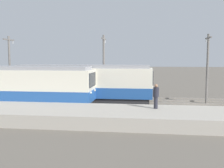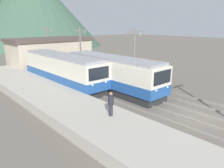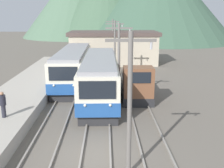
{
  "view_description": "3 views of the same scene",
  "coord_description": "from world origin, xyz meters",
  "px_view_note": "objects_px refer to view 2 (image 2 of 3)",
  "views": [
    {
      "loc": [
        -22.65,
        3.92,
        4.14
      ],
      "look_at": [
        -1.07,
        6.69,
        1.95
      ],
      "focal_mm": 42.0,
      "sensor_mm": 36.0,
      "label": 1
    },
    {
      "loc": [
        -14.32,
        -6.71,
        6.64
      ],
      "look_at": [
        -1.48,
        7.57,
        1.35
      ],
      "focal_mm": 35.0,
      "sensor_mm": 36.0,
      "label": 2
    },
    {
      "loc": [
        0.74,
        -11.79,
        6.86
      ],
      "look_at": [
        1.16,
        7.12,
        1.83
      ],
      "focal_mm": 42.0,
      "sensor_mm": 36.0,
      "label": 3
    }
  ],
  "objects_px": {
    "shunting_locomotive": "(134,75)",
    "catenary_mast_distant": "(48,45)",
    "commuter_train_center": "(112,75)",
    "catenary_mast_far": "(81,50)",
    "person_on_platform": "(111,103)",
    "catenary_mast_mid": "(134,58)",
    "commuter_train_left": "(62,71)"
  },
  "relations": [
    {
      "from": "catenary_mast_mid",
      "to": "catenary_mast_distant",
      "type": "distance_m",
      "value": 18.8
    },
    {
      "from": "commuter_train_left",
      "to": "person_on_platform",
      "type": "bearing_deg",
      "value": -104.31
    },
    {
      "from": "catenary_mast_mid",
      "to": "catenary_mast_distant",
      "type": "height_order",
      "value": "same"
    },
    {
      "from": "commuter_train_center",
      "to": "catenary_mast_mid",
      "type": "xyz_separation_m",
      "value": [
        1.51,
        -1.65,
        1.79
      ]
    },
    {
      "from": "commuter_train_center",
      "to": "shunting_locomotive",
      "type": "relative_size",
      "value": 2.51
    },
    {
      "from": "shunting_locomotive",
      "to": "catenary_mast_distant",
      "type": "distance_m",
      "value": 17.73
    },
    {
      "from": "shunting_locomotive",
      "to": "person_on_platform",
      "type": "xyz_separation_m",
      "value": [
        -8.69,
        -5.88,
        0.48
      ]
    },
    {
      "from": "catenary_mast_distant",
      "to": "person_on_platform",
      "type": "relative_size",
      "value": 3.86
    },
    {
      "from": "catenary_mast_mid",
      "to": "catenary_mast_far",
      "type": "bearing_deg",
      "value": 90.0
    },
    {
      "from": "commuter_train_left",
      "to": "commuter_train_center",
      "type": "relative_size",
      "value": 1.06
    },
    {
      "from": "shunting_locomotive",
      "to": "catenary_mast_distant",
      "type": "relative_size",
      "value": 0.79
    },
    {
      "from": "commuter_train_center",
      "to": "catenary_mast_far",
      "type": "height_order",
      "value": "catenary_mast_far"
    },
    {
      "from": "catenary_mast_far",
      "to": "person_on_platform",
      "type": "height_order",
      "value": "catenary_mast_far"
    },
    {
      "from": "commuter_train_left",
      "to": "shunting_locomotive",
      "type": "xyz_separation_m",
      "value": [
        5.8,
        -5.44,
        -0.41
      ]
    },
    {
      "from": "commuter_train_center",
      "to": "catenary_mast_distant",
      "type": "xyz_separation_m",
      "value": [
        1.51,
        17.15,
        1.79
      ]
    },
    {
      "from": "catenary_mast_far",
      "to": "catenary_mast_distant",
      "type": "height_order",
      "value": "same"
    },
    {
      "from": "commuter_train_left",
      "to": "commuter_train_center",
      "type": "bearing_deg",
      "value": -61.08
    },
    {
      "from": "commuter_train_left",
      "to": "catenary_mast_far",
      "type": "distance_m",
      "value": 5.39
    },
    {
      "from": "shunting_locomotive",
      "to": "catenary_mast_mid",
      "type": "height_order",
      "value": "catenary_mast_mid"
    },
    {
      "from": "shunting_locomotive",
      "to": "person_on_platform",
      "type": "height_order",
      "value": "shunting_locomotive"
    },
    {
      "from": "commuter_train_center",
      "to": "catenary_mast_mid",
      "type": "distance_m",
      "value": 2.86
    },
    {
      "from": "commuter_train_center",
      "to": "catenary_mast_far",
      "type": "distance_m",
      "value": 8.1
    },
    {
      "from": "shunting_locomotive",
      "to": "catenary_mast_far",
      "type": "bearing_deg",
      "value": 100.4
    },
    {
      "from": "shunting_locomotive",
      "to": "catenary_mast_mid",
      "type": "distance_m",
      "value": 2.97
    },
    {
      "from": "catenary_mast_distant",
      "to": "catenary_mast_far",
      "type": "bearing_deg",
      "value": -90.0
    },
    {
      "from": "catenary_mast_mid",
      "to": "person_on_platform",
      "type": "relative_size",
      "value": 3.86
    },
    {
      "from": "commuter_train_center",
      "to": "person_on_platform",
      "type": "bearing_deg",
      "value": -132.31
    },
    {
      "from": "commuter_train_left",
      "to": "catenary_mast_mid",
      "type": "height_order",
      "value": "catenary_mast_mid"
    },
    {
      "from": "commuter_train_center",
      "to": "catenary_mast_mid",
      "type": "bearing_deg",
      "value": -47.5
    },
    {
      "from": "catenary_mast_mid",
      "to": "person_on_platform",
      "type": "bearing_deg",
      "value": -147.4
    },
    {
      "from": "commuter_train_center",
      "to": "shunting_locomotive",
      "type": "distance_m",
      "value": 3.05
    },
    {
      "from": "catenary_mast_far",
      "to": "catenary_mast_distant",
      "type": "bearing_deg",
      "value": 90.0
    }
  ]
}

